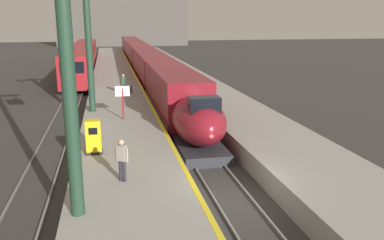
% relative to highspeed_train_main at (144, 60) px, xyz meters
% --- Properties ---
extents(ground_plane, '(260.00, 260.00, 0.00)m').
position_rel_highspeed_train_main_xyz_m(ground_plane, '(0.00, -40.36, -1.98)').
color(ground_plane, '#33302D').
extents(platform_left, '(4.80, 110.00, 1.05)m').
position_rel_highspeed_train_main_xyz_m(platform_left, '(-4.05, -15.61, -1.45)').
color(platform_left, gray).
rests_on(platform_left, ground).
extents(platform_right, '(4.80, 110.00, 1.05)m').
position_rel_highspeed_train_main_xyz_m(platform_right, '(4.05, -15.61, -1.45)').
color(platform_right, gray).
rests_on(platform_right, ground).
extents(platform_left_safety_stripe, '(0.20, 107.80, 0.01)m').
position_rel_highspeed_train_main_xyz_m(platform_left_safety_stripe, '(-1.77, -15.61, -0.92)').
color(platform_left_safety_stripe, yellow).
rests_on(platform_left_safety_stripe, platform_left).
extents(rail_main_left, '(0.08, 110.00, 0.12)m').
position_rel_highspeed_train_main_xyz_m(rail_main_left, '(-0.75, -12.86, -1.92)').
color(rail_main_left, slate).
rests_on(rail_main_left, ground).
extents(rail_main_right, '(0.08, 110.00, 0.12)m').
position_rel_highspeed_train_main_xyz_m(rail_main_right, '(0.75, -12.86, -1.92)').
color(rail_main_right, slate).
rests_on(rail_main_right, ground).
extents(rail_secondary_left, '(0.08, 110.00, 0.12)m').
position_rel_highspeed_train_main_xyz_m(rail_secondary_left, '(-8.85, -12.86, -1.92)').
color(rail_secondary_left, slate).
rests_on(rail_secondary_left, ground).
extents(rail_secondary_right, '(0.08, 110.00, 0.12)m').
position_rel_highspeed_train_main_xyz_m(rail_secondary_right, '(-7.35, -12.86, -1.92)').
color(rail_secondary_right, slate).
rests_on(rail_secondary_right, ground).
extents(highspeed_train_main, '(2.92, 74.37, 3.60)m').
position_rel_highspeed_train_main_xyz_m(highspeed_train_main, '(0.00, 0.00, 0.00)').
color(highspeed_train_main, maroon).
rests_on(highspeed_train_main, ground).
extents(regional_train_adjacent, '(2.85, 36.60, 3.80)m').
position_rel_highspeed_train_main_xyz_m(regional_train_adjacent, '(-8.10, 3.36, 0.15)').
color(regional_train_adjacent, maroon).
rests_on(regional_train_adjacent, ground).
extents(station_column_near, '(4.00, 0.68, 10.32)m').
position_rel_highspeed_train_main_xyz_m(station_column_near, '(-5.85, -42.10, 5.31)').
color(station_column_near, '#1E3828').
rests_on(station_column_near, platform_left).
extents(station_column_mid, '(4.00, 0.68, 8.52)m').
position_rel_highspeed_train_main_xyz_m(station_column_mid, '(-5.90, -26.68, 4.24)').
color(station_column_mid, '#1E3828').
rests_on(station_column_mid, platform_left).
extents(passenger_near_edge, '(0.34, 0.54, 1.69)m').
position_rel_highspeed_train_main_xyz_m(passenger_near_edge, '(-3.51, -20.41, 0.06)').
color(passenger_near_edge, '#23232D').
rests_on(passenger_near_edge, platform_left).
extents(passenger_mid_platform, '(0.48, 0.40, 1.69)m').
position_rel_highspeed_train_main_xyz_m(passenger_mid_platform, '(-4.38, -39.63, 0.06)').
color(passenger_mid_platform, '#23232D').
rests_on(passenger_mid_platform, platform_left).
extents(rolling_suitcase, '(0.40, 0.22, 0.98)m').
position_rel_highspeed_train_main_xyz_m(rolling_suitcase, '(-2.99, -19.98, -0.62)').
color(rolling_suitcase, '#4C4C51').
rests_on(rolling_suitcase, platform_left).
extents(ticket_machine_yellow, '(0.76, 0.62, 1.60)m').
position_rel_highspeed_train_main_xyz_m(ticket_machine_yellow, '(-5.55, -35.91, -0.19)').
color(ticket_machine_yellow, yellow).
rests_on(ticket_machine_yellow, platform_left).
extents(departure_info_board, '(0.90, 0.10, 2.12)m').
position_rel_highspeed_train_main_xyz_m(departure_info_board, '(-3.93, -29.41, 0.58)').
color(departure_info_board, maroon).
rests_on(departure_info_board, platform_left).
extents(terminus_back_wall, '(36.00, 2.00, 14.00)m').
position_rel_highspeed_train_main_xyz_m(terminus_back_wall, '(0.00, 61.64, 5.02)').
color(terminus_back_wall, '#4C4742').
rests_on(terminus_back_wall, ground).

